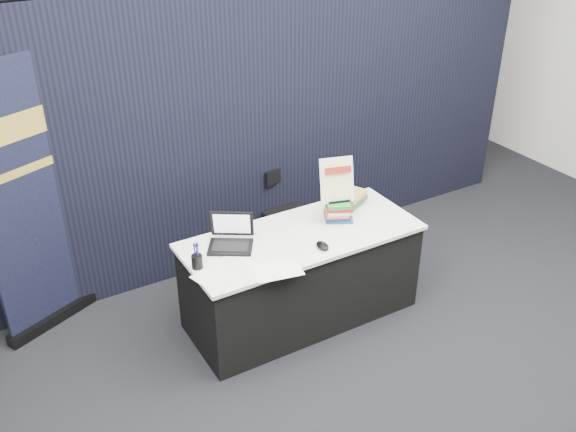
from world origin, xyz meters
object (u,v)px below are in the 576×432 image
Objects in this scene: pullup_banner at (38,215)px; stacking_chair at (288,208)px; display_table at (301,276)px; info_sign at (337,181)px; laptop at (228,239)px; book_stack_tall at (338,211)px; book_stack_short at (349,199)px.

pullup_banner is 2.12m from stacking_chair.
info_sign is at bearing 12.26° from display_table.
info_sign is at bearing -46.91° from pullup_banner.
stacking_chair reaches higher than display_table.
pullup_banner reaches higher than info_sign.
laptop is 1.11× the size of info_sign.
book_stack_short is at bearing 36.37° from book_stack_tall.
display_table is 4.55× the size of laptop.
info_sign is at bearing 90.00° from book_stack_tall.
book_stack_short is 0.79m from stacking_chair.
laptop is at bearing -176.18° from book_stack_short.
book_stack_tall is 0.25m from info_sign.
book_stack_short is at bearing -91.18° from stacking_chair.
laptop is at bearing -157.24° from stacking_chair.
book_stack_tall reaches higher than stacking_chair.
display_table is 7.53× the size of book_stack_tall.
book_stack_short is (0.22, 0.17, -0.03)m from book_stack_tall.
stacking_chair is (0.94, 0.75, -0.36)m from laptop.
pullup_banner is (-2.25, 0.74, 0.13)m from book_stack_short.
book_stack_tall reaches higher than display_table.
book_stack_short is (1.12, 0.07, -0.01)m from laptop.
laptop reaches higher than book_stack_short.
stacking_chair is at bearing 102.93° from info_sign.
book_stack_tall is 0.28m from book_stack_short.
laptop is 0.19× the size of pullup_banner.
book_stack_short reaches higher than stacking_chair.
pullup_banner is at bearing 161.86° from book_stack_short.
info_sign reaches higher than book_stack_short.
book_stack_tall is at bearing 7.43° from display_table.
laptop reaches higher than display_table.
info_sign reaches higher than laptop.
pullup_banner is at bearing 155.97° from book_stack_tall.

